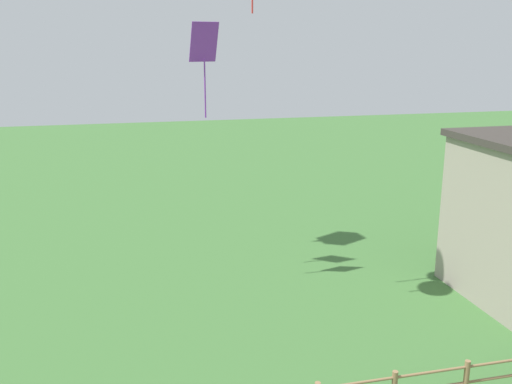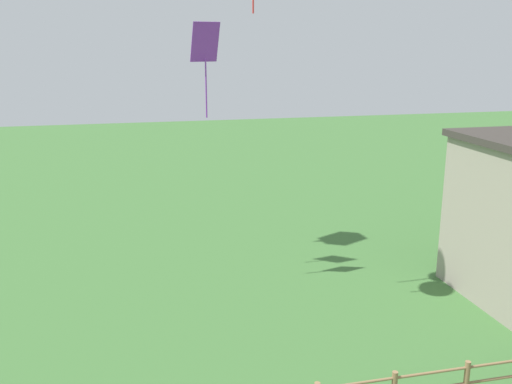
% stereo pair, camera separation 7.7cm
% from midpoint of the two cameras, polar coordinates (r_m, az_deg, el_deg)
% --- Properties ---
extents(kite_purple_streamer, '(1.02, 0.62, 3.15)m').
position_cam_midpoint_polar(kite_purple_streamer, '(19.58, -4.98, 14.00)').
color(kite_purple_streamer, purple).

